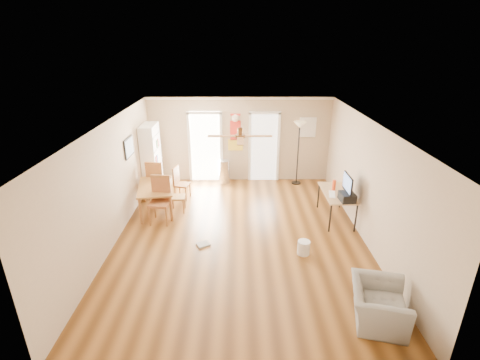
{
  "coord_description": "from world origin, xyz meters",
  "views": [
    {
      "loc": [
        -0.03,
        -6.88,
        4.17
      ],
      "look_at": [
        0.0,
        0.6,
        1.15
      ],
      "focal_mm": 26.22,
      "sensor_mm": 36.0,
      "label": 1
    }
  ],
  "objects_px": {
    "dining_chair_near": "(159,201)",
    "torchiere_lamp": "(298,153)",
    "computer_desk": "(336,206)",
    "printer": "(347,197)",
    "dining_chair_far": "(157,179)",
    "bookshelf": "(151,158)",
    "dining_chair_right_b": "(177,195)",
    "armchair": "(378,305)",
    "wastebasket_a": "(304,248)",
    "dining_table": "(157,198)",
    "trash_can": "(224,172)",
    "dining_chair_right_a": "(182,183)"
  },
  "relations": [
    {
      "from": "computer_desk",
      "to": "armchair",
      "type": "height_order",
      "value": "computer_desk"
    },
    {
      "from": "dining_table",
      "to": "printer",
      "type": "distance_m",
      "value": 4.72
    },
    {
      "from": "dining_chair_right_a",
      "to": "wastebasket_a",
      "type": "height_order",
      "value": "dining_chair_right_a"
    },
    {
      "from": "dining_chair_right_b",
      "to": "computer_desk",
      "type": "distance_m",
      "value": 3.99
    },
    {
      "from": "dining_chair_near",
      "to": "trash_can",
      "type": "distance_m",
      "value": 2.9
    },
    {
      "from": "dining_chair_far",
      "to": "computer_desk",
      "type": "xyz_separation_m",
      "value": [
        4.65,
        -1.28,
        -0.2
      ]
    },
    {
      "from": "dining_chair_right_a",
      "to": "armchair",
      "type": "height_order",
      "value": "dining_chair_right_a"
    },
    {
      "from": "computer_desk",
      "to": "trash_can",
      "type": "bearing_deg",
      "value": 140.33
    },
    {
      "from": "wastebasket_a",
      "to": "dining_table",
      "type": "bearing_deg",
      "value": 149.9
    },
    {
      "from": "dining_chair_right_b",
      "to": "armchair",
      "type": "xyz_separation_m",
      "value": [
        3.75,
        -3.84,
        -0.14
      ]
    },
    {
      "from": "armchair",
      "to": "wastebasket_a",
      "type": "bearing_deg",
      "value": 37.83
    },
    {
      "from": "dining_chair_right_a",
      "to": "computer_desk",
      "type": "bearing_deg",
      "value": -93.87
    },
    {
      "from": "dining_chair_far",
      "to": "armchair",
      "type": "xyz_separation_m",
      "value": [
        4.44,
        -4.68,
        -0.25
      ]
    },
    {
      "from": "dining_chair_right_b",
      "to": "computer_desk",
      "type": "xyz_separation_m",
      "value": [
        3.96,
        -0.43,
        -0.09
      ]
    },
    {
      "from": "bookshelf",
      "to": "torchiere_lamp",
      "type": "xyz_separation_m",
      "value": [
        4.29,
        0.5,
        -0.02
      ]
    },
    {
      "from": "dining_table",
      "to": "trash_can",
      "type": "distance_m",
      "value": 2.52
    },
    {
      "from": "printer",
      "to": "wastebasket_a",
      "type": "distance_m",
      "value": 1.69
    },
    {
      "from": "trash_can",
      "to": "armchair",
      "type": "distance_m",
      "value": 6.33
    },
    {
      "from": "computer_desk",
      "to": "wastebasket_a",
      "type": "distance_m",
      "value": 1.87
    },
    {
      "from": "torchiere_lamp",
      "to": "computer_desk",
      "type": "relative_size",
      "value": 1.44
    },
    {
      "from": "dining_chair_right_a",
      "to": "computer_desk",
      "type": "distance_m",
      "value": 4.15
    },
    {
      "from": "computer_desk",
      "to": "printer",
      "type": "height_order",
      "value": "printer"
    },
    {
      "from": "bookshelf",
      "to": "dining_chair_far",
      "type": "bearing_deg",
      "value": -65.85
    },
    {
      "from": "bookshelf",
      "to": "computer_desk",
      "type": "xyz_separation_m",
      "value": [
        4.9,
        -1.81,
        -0.62
      ]
    },
    {
      "from": "bookshelf",
      "to": "dining_chair_right_b",
      "type": "bearing_deg",
      "value": -56.35
    },
    {
      "from": "dining_table",
      "to": "printer",
      "type": "bearing_deg",
      "value": -11.71
    },
    {
      "from": "dining_table",
      "to": "wastebasket_a",
      "type": "xyz_separation_m",
      "value": [
        3.47,
        -2.01,
        -0.2
      ]
    },
    {
      "from": "trash_can",
      "to": "computer_desk",
      "type": "bearing_deg",
      "value": -39.67
    },
    {
      "from": "dining_chair_right_a",
      "to": "torchiere_lamp",
      "type": "xyz_separation_m",
      "value": [
        3.36,
        1.07,
        0.51
      ]
    },
    {
      "from": "trash_can",
      "to": "wastebasket_a",
      "type": "distance_m",
      "value": 4.29
    },
    {
      "from": "dining_chair_near",
      "to": "armchair",
      "type": "distance_m",
      "value": 5.23
    },
    {
      "from": "dining_chair_far",
      "to": "trash_can",
      "type": "xyz_separation_m",
      "value": [
        1.81,
        1.08,
        -0.19
      ]
    },
    {
      "from": "dining_chair_right_a",
      "to": "printer",
      "type": "bearing_deg",
      "value": -99.55
    },
    {
      "from": "bookshelf",
      "to": "wastebasket_a",
      "type": "relative_size",
      "value": 6.6
    },
    {
      "from": "computer_desk",
      "to": "dining_chair_far",
      "type": "bearing_deg",
      "value": 164.65
    },
    {
      "from": "dining_chair_near",
      "to": "printer",
      "type": "xyz_separation_m",
      "value": [
        4.38,
        -0.34,
        0.25
      ]
    },
    {
      "from": "dining_chair_near",
      "to": "printer",
      "type": "relative_size",
      "value": 3.03
    },
    {
      "from": "torchiere_lamp",
      "to": "computer_desk",
      "type": "bearing_deg",
      "value": -75.28
    },
    {
      "from": "dining_chair_near",
      "to": "printer",
      "type": "distance_m",
      "value": 4.4
    },
    {
      "from": "dining_chair_right_b",
      "to": "armchair",
      "type": "distance_m",
      "value": 5.37
    },
    {
      "from": "dining_chair_right_b",
      "to": "printer",
      "type": "bearing_deg",
      "value": -104.74
    },
    {
      "from": "dining_chair_right_b",
      "to": "wastebasket_a",
      "type": "bearing_deg",
      "value": -126.06
    },
    {
      "from": "dining_chair_near",
      "to": "torchiere_lamp",
      "type": "xyz_separation_m",
      "value": [
        3.69,
        2.46,
        0.4
      ]
    },
    {
      "from": "dining_chair_near",
      "to": "dining_chair_far",
      "type": "bearing_deg",
      "value": 109.38
    },
    {
      "from": "wastebasket_a",
      "to": "printer",
      "type": "bearing_deg",
      "value": 42.99
    },
    {
      "from": "dining_table",
      "to": "trash_can",
      "type": "height_order",
      "value": "trash_can"
    },
    {
      "from": "dining_chair_right_a",
      "to": "dining_chair_right_b",
      "type": "xyz_separation_m",
      "value": [
        0.0,
        -0.81,
        -0.01
      ]
    },
    {
      "from": "trash_can",
      "to": "torchiere_lamp",
      "type": "xyz_separation_m",
      "value": [
        2.23,
        -0.05,
        0.6
      ]
    },
    {
      "from": "bookshelf",
      "to": "dining_chair_right_b",
      "type": "xyz_separation_m",
      "value": [
        0.93,
        -1.37,
        -0.53
      ]
    },
    {
      "from": "dining_chair_near",
      "to": "dining_chair_far",
      "type": "xyz_separation_m",
      "value": [
        -0.36,
        1.42,
        -0.01
      ]
    }
  ]
}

